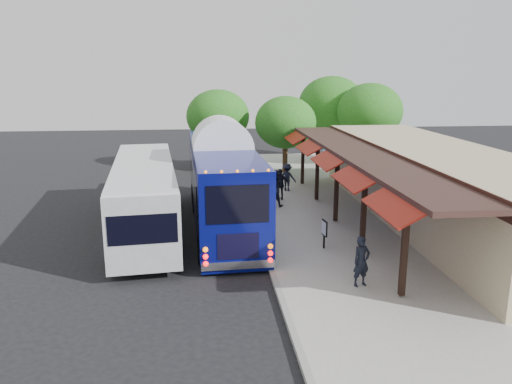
{
  "coord_description": "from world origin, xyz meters",
  "views": [
    {
      "loc": [
        -2.24,
        -17.84,
        7.03
      ],
      "look_at": [
        0.0,
        3.6,
        1.8
      ],
      "focal_mm": 35.0,
      "sensor_mm": 36.0,
      "label": 1
    }
  ],
  "objects_px": {
    "ped_d": "(287,177)",
    "ped_c": "(280,184)",
    "ped_a": "(361,261)",
    "sign_board": "(324,229)",
    "ped_b": "(274,188)",
    "city_bus": "(145,194)",
    "coach_bus": "(222,180)"
  },
  "relations": [
    {
      "from": "coach_bus",
      "to": "ped_c",
      "type": "distance_m",
      "value": 5.16
    },
    {
      "from": "ped_b",
      "to": "ped_c",
      "type": "height_order",
      "value": "ped_b"
    },
    {
      "from": "ped_c",
      "to": "ped_d",
      "type": "bearing_deg",
      "value": -106.8
    },
    {
      "from": "ped_d",
      "to": "sign_board",
      "type": "distance_m",
      "value": 9.93
    },
    {
      "from": "ped_a",
      "to": "ped_c",
      "type": "bearing_deg",
      "value": 76.9
    },
    {
      "from": "ped_b",
      "to": "ped_d",
      "type": "height_order",
      "value": "ped_b"
    },
    {
      "from": "ped_d",
      "to": "sign_board",
      "type": "bearing_deg",
      "value": 116.44
    },
    {
      "from": "ped_b",
      "to": "sign_board",
      "type": "xyz_separation_m",
      "value": [
        1.08,
        -6.55,
        -0.18
      ]
    },
    {
      "from": "ped_a",
      "to": "coach_bus",
      "type": "bearing_deg",
      "value": 101.16
    },
    {
      "from": "city_bus",
      "to": "ped_a",
      "type": "bearing_deg",
      "value": -48.2
    },
    {
      "from": "ped_b",
      "to": "sign_board",
      "type": "height_order",
      "value": "ped_b"
    },
    {
      "from": "city_bus",
      "to": "ped_c",
      "type": "height_order",
      "value": "city_bus"
    },
    {
      "from": "coach_bus",
      "to": "city_bus",
      "type": "height_order",
      "value": "coach_bus"
    },
    {
      "from": "ped_a",
      "to": "sign_board",
      "type": "distance_m",
      "value": 3.64
    },
    {
      "from": "ped_d",
      "to": "ped_c",
      "type": "bearing_deg",
      "value": 97.97
    },
    {
      "from": "sign_board",
      "to": "ped_c",
      "type": "bearing_deg",
      "value": 86.23
    },
    {
      "from": "ped_a",
      "to": "ped_c",
      "type": "relative_size",
      "value": 0.98
    },
    {
      "from": "coach_bus",
      "to": "ped_c",
      "type": "xyz_separation_m",
      "value": [
        3.3,
        3.81,
        -1.14
      ]
    },
    {
      "from": "coach_bus",
      "to": "ped_a",
      "type": "xyz_separation_m",
      "value": [
        4.22,
        -7.66,
        -1.16
      ]
    },
    {
      "from": "ped_c",
      "to": "sign_board",
      "type": "xyz_separation_m",
      "value": [
        0.57,
        -7.84,
        -0.08
      ]
    },
    {
      "from": "ped_b",
      "to": "sign_board",
      "type": "distance_m",
      "value": 6.64
    },
    {
      "from": "sign_board",
      "to": "city_bus",
      "type": "bearing_deg",
      "value": 147.16
    },
    {
      "from": "ped_b",
      "to": "sign_board",
      "type": "bearing_deg",
      "value": 114.89
    },
    {
      "from": "ped_b",
      "to": "ped_a",
      "type": "bearing_deg",
      "value": 113.57
    },
    {
      "from": "ped_b",
      "to": "ped_c",
      "type": "xyz_separation_m",
      "value": [
        0.51,
        1.28,
        -0.1
      ]
    },
    {
      "from": "ped_c",
      "to": "sign_board",
      "type": "relative_size",
      "value": 1.49
    },
    {
      "from": "city_bus",
      "to": "ped_d",
      "type": "relative_size",
      "value": 7.36
    },
    {
      "from": "city_bus",
      "to": "sign_board",
      "type": "distance_m",
      "value": 8.13
    },
    {
      "from": "ped_a",
      "to": "ped_d",
      "type": "bearing_deg",
      "value": 73.07
    },
    {
      "from": "ped_a",
      "to": "ped_d",
      "type": "relative_size",
      "value": 1.04
    },
    {
      "from": "ped_b",
      "to": "ped_c",
      "type": "distance_m",
      "value": 1.39
    },
    {
      "from": "city_bus",
      "to": "ped_c",
      "type": "relative_size",
      "value": 6.94
    }
  ]
}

